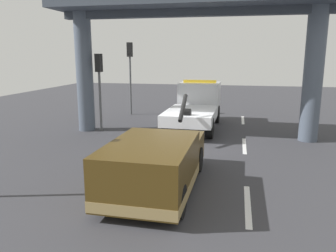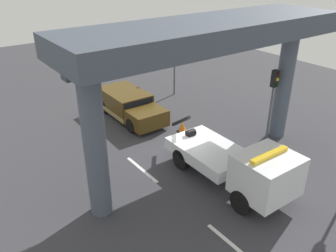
{
  "view_description": "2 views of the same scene",
  "coord_description": "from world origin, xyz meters",
  "views": [
    {
      "loc": [
        -14.43,
        -2.22,
        3.89
      ],
      "look_at": [
        -1.39,
        0.51,
        1.04
      ],
      "focal_mm": 35.61,
      "sensor_mm": 36.0,
      "label": 1
    },
    {
      "loc": [
        11.8,
        -9.77,
        9.18
      ],
      "look_at": [
        -1.03,
        -0.3,
        1.23
      ],
      "focal_mm": 36.65,
      "sensor_mm": 36.0,
      "label": 2
    }
  ],
  "objects": [
    {
      "name": "ground_plane",
      "position": [
        0.0,
        0.0,
        -0.05
      ],
      "size": [
        60.0,
        40.0,
        0.1
      ],
      "primitive_type": "cube",
      "color": "#38383D"
    },
    {
      "name": "lane_stripe_west",
      "position": [
        -6.0,
        -2.61,
        0.0
      ],
      "size": [
        2.6,
        0.16,
        0.01
      ],
      "primitive_type": "cube",
      "color": "silver",
      "rests_on": "ground"
    },
    {
      "name": "lane_stripe_mid",
      "position": [
        0.0,
        -2.61,
        0.0
      ],
      "size": [
        2.6,
        0.16,
        0.01
      ],
      "primitive_type": "cube",
      "color": "silver",
      "rests_on": "ground"
    },
    {
      "name": "lane_stripe_east",
      "position": [
        6.0,
        -2.61,
        0.0
      ],
      "size": [
        2.6,
        0.16,
        0.01
      ],
      "primitive_type": "cube",
      "color": "silver",
      "rests_on": "ground"
    },
    {
      "name": "tow_truck_white",
      "position": [
        3.72,
        -0.01,
        1.2
      ],
      "size": [
        7.27,
        2.5,
        2.46
      ],
      "color": "white",
      "rests_on": "ground"
    },
    {
      "name": "towed_van_green",
      "position": [
        -5.49,
        0.0,
        0.78
      ],
      "size": [
        5.23,
        2.28,
        1.58
      ],
      "color": "#4C3814",
      "rests_on": "ground"
    },
    {
      "name": "overpass_structure",
      "position": [
        1.54,
        0.0,
        5.84
      ],
      "size": [
        3.6,
        12.98,
        6.88
      ],
      "color": "#4C5666",
      "rests_on": "ground"
    },
    {
      "name": "traffic_light_far",
      "position": [
        1.52,
        4.68,
        2.89
      ],
      "size": [
        0.39,
        0.32,
        3.95
      ],
      "color": "#515456",
      "rests_on": "ground"
    },
    {
      "name": "traffic_light_mid",
      "position": [
        6.52,
        4.68,
        3.39
      ],
      "size": [
        0.39,
        0.32,
        4.67
      ],
      "color": "#515456",
      "rests_on": "ground"
    },
    {
      "name": "traffic_cone_orange",
      "position": [
        -1.95,
        1.42,
        0.29
      ],
      "size": [
        0.52,
        0.52,
        0.61
      ],
      "color": "orange",
      "rests_on": "ground"
    }
  ]
}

